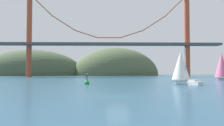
# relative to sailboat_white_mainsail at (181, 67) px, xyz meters

# --- Properties ---
(ground_plane) EXTENTS (360.00, 360.00, 0.00)m
(ground_plane) POSITION_rel_sailboat_white_mainsail_xyz_m (-15.16, -22.92, -3.86)
(ground_plane) COLOR navy
(headland_center) EXTENTS (61.48, 44.00, 39.41)m
(headland_center) POSITION_rel_sailboat_white_mainsail_xyz_m (-10.16, 112.08, -3.86)
(headland_center) COLOR #4C5B3D
(headland_center) RESTS_ON ground_plane
(headland_left) EXTENTS (75.70, 44.00, 36.39)m
(headland_left) POSITION_rel_sailboat_white_mainsail_xyz_m (-70.16, 112.08, -3.86)
(headland_left) COLOR #425138
(headland_left) RESTS_ON ground_plane
(suspension_bridge) EXTENTS (121.58, 6.00, 44.81)m
(suspension_bridge) POSITION_rel_sailboat_white_mainsail_xyz_m (-15.16, 72.08, 15.97)
(suspension_bridge) COLOR #A34228
(suspension_bridge) RESTS_ON ground_plane
(sailboat_white_mainsail) EXTENTS (6.07, 7.29, 7.89)m
(sailboat_white_mainsail) POSITION_rel_sailboat_white_mainsail_xyz_m (0.00, 0.00, 0.00)
(sailboat_white_mainsail) COLOR white
(sailboat_white_mainsail) RESTS_ON ground_plane
(sailboat_pink_spinnaker) EXTENTS (8.39, 5.37, 9.58)m
(sailboat_pink_spinnaker) POSITION_rel_sailboat_white_mainsail_xyz_m (22.02, 24.83, 0.86)
(sailboat_pink_spinnaker) COLOR white
(sailboat_pink_spinnaker) RESTS_ON ground_plane
(channel_buoy) EXTENTS (1.10, 1.10, 2.64)m
(channel_buoy) POSITION_rel_sailboat_white_mainsail_xyz_m (-20.73, 0.65, -3.49)
(channel_buoy) COLOR green
(channel_buoy) RESTS_ON ground_plane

